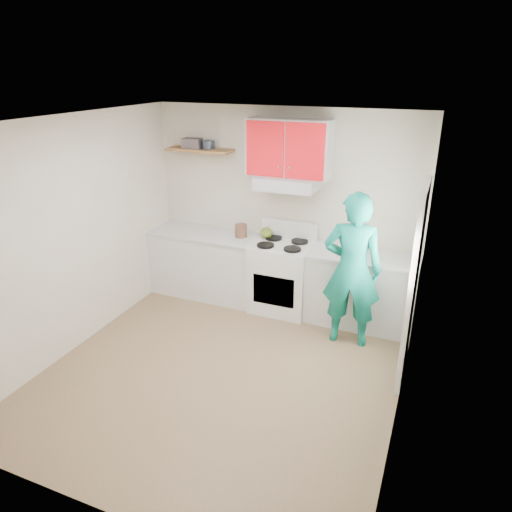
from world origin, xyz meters
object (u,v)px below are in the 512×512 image
at_px(crock, 241,231).
at_px(person, 352,270).
at_px(kettle, 266,233).
at_px(tin, 208,145).
at_px(stove, 282,277).

bearing_deg(crock, person, -18.33).
bearing_deg(person, crock, -23.50).
bearing_deg(person, kettle, -30.99).
xyz_separation_m(tin, person, (2.13, -0.68, -1.18)).
bearing_deg(crock, kettle, 14.49).
distance_m(tin, kettle, 1.39).
height_order(tin, person, tin).
bearing_deg(tin, crock, -15.40).
xyz_separation_m(stove, kettle, (-0.28, 0.15, 0.53)).
relative_size(tin, person, 0.09).
relative_size(kettle, person, 0.09).
bearing_deg(kettle, tin, -175.92).
relative_size(kettle, crock, 0.89).
bearing_deg(person, stove, -30.59).
xyz_separation_m(kettle, person, (1.28, -0.62, -0.08)).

